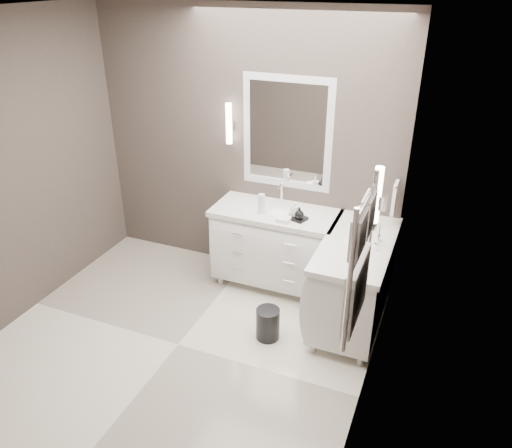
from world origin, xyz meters
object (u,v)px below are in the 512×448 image
at_px(vanity_right, 354,278).
at_px(waste_bin, 268,324).
at_px(vanity_back, 275,243).
at_px(towel_ladder, 358,268).

bearing_deg(vanity_right, waste_bin, -141.43).
bearing_deg(vanity_back, towel_ladder, -55.90).
relative_size(vanity_back, vanity_right, 1.00).
distance_m(towel_ladder, waste_bin, 1.71).
distance_m(vanity_back, waste_bin, 0.93).
height_order(vanity_back, towel_ladder, towel_ladder).
bearing_deg(waste_bin, vanity_back, 106.30).
xyz_separation_m(vanity_back, towel_ladder, (1.10, -1.63, 0.91)).
bearing_deg(vanity_right, vanity_back, 159.62).
bearing_deg(towel_ladder, vanity_right, 99.84).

